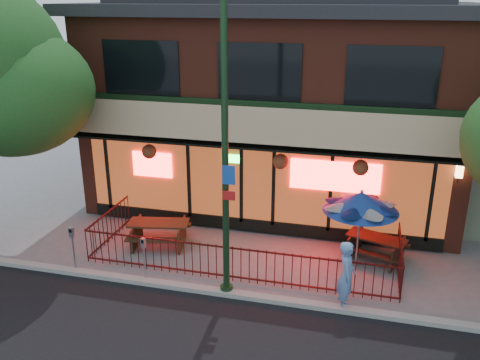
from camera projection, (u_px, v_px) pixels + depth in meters
The scene contains 11 objects.
ground at pixel (231, 284), 13.11m from camera, with size 80.00×80.00×0.00m, color gray.
curb at pixel (226, 293), 12.63m from camera, with size 80.00×0.25×0.12m, color #999993.
restaurant_building at pixel (282, 82), 18.18m from camera, with size 12.96×9.49×8.05m.
patio_fence at pixel (236, 254), 13.35m from camera, with size 8.44×2.62×1.00m.
street_light at pixel (225, 175), 11.66m from camera, with size 0.43×0.32×7.00m.
picnic_table_left at pixel (159, 230), 15.03m from camera, with size 1.97×1.65×0.75m.
picnic_table_right at pixel (376, 244), 14.24m from camera, with size 1.92×1.69×0.69m.
patio_umbrella at pixel (361, 202), 13.29m from camera, with size 1.99×2.00×2.28m.
pedestrian at pixel (346, 276), 11.82m from camera, with size 0.64×0.42×1.75m, color #648DC9.
parking_meter_near at pixel (144, 253), 12.96m from camera, with size 0.13×0.11×1.25m.
parking_meter_far at pixel (73, 242), 13.41m from camera, with size 0.14×0.12×1.32m.
Camera 1 is at (3.02, -10.99, 7.02)m, focal length 38.00 mm.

